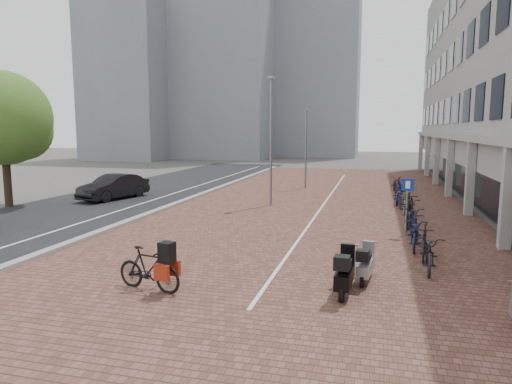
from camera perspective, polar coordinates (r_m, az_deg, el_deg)
The scene contains 16 objects.
ground at distance 13.39m, azimuth -6.62°, elevation -8.93°, with size 140.00×140.00×0.00m, color #474442.
plaza_brick at distance 24.39m, azimuth 8.16°, elevation -1.31°, with size 14.50×42.00×0.04m, color brown.
street_asphalt at distance 27.85m, azimuth -14.94°, elevation -0.37°, with size 8.00×50.00×0.03m, color black.
curb at distance 26.14m, azimuth -7.49°, elevation -0.55°, with size 0.35×42.00×0.14m, color gray.
lane_line at distance 26.92m, azimuth -11.24°, elevation -0.49°, with size 0.12×44.00×0.00m, color white.
parking_line at distance 24.36m, azimuth 8.63°, elevation -1.26°, with size 0.10×30.00×0.00m, color white.
bg_towers at distance 64.57m, azimuth -2.73°, elevation 16.84°, with size 33.00×23.00×32.00m.
car_dark at distance 26.45m, azimuth -17.33°, elevation 0.62°, with size 1.46×4.20×1.38m, color black.
hero_bike at distance 11.34m, azimuth -13.24°, elevation -9.25°, with size 1.85×0.85×1.26m.
scooter_front at distance 12.01m, azimuth 13.52°, elevation -8.64°, with size 0.44×1.42×0.98m, color #9D9EA2, non-canonical shape.
scooter_mid at distance 11.03m, azimuth 11.03°, elevation -9.72°, with size 0.50×1.61×1.10m, color black, non-canonical shape.
parking_sign at distance 17.25m, azimuth 18.35°, elevation -0.80°, with size 0.43×0.16×2.11m.
lamp_near at distance 22.89m, azimuth 1.88°, elevation 6.15°, with size 0.12×0.12×6.35m, color slate.
lamp_far at distance 29.98m, azimuth 6.24°, elevation 5.33°, with size 0.12×0.12×5.12m, color slate.
street_tree at distance 25.76m, azimuth -28.67°, elevation 7.78°, with size 4.60×4.60×6.69m.
bike_row at distance 21.28m, azimuth 18.19°, elevation -1.56°, with size 1.19×18.11×1.05m.
Camera 1 is at (4.71, -11.93, 3.85)m, focal length 32.04 mm.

